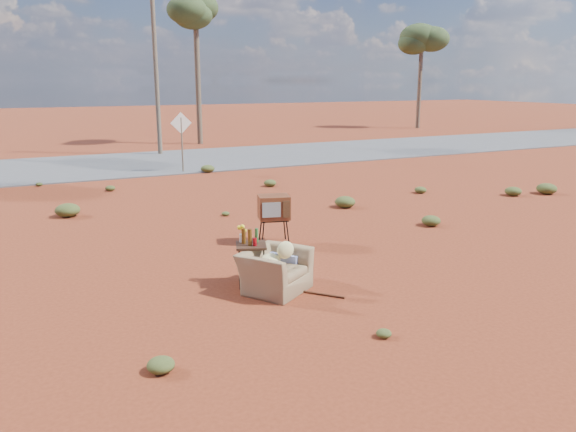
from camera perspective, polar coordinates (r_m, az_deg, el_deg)
name	(u,v)px	position (r m, az deg, el deg)	size (l,w,h in m)	color
ground	(293,279)	(9.62, 0.53, -6.39)	(140.00, 140.00, 0.00)	maroon
highway	(126,164)	(23.66, -16.11, 5.11)	(140.00, 7.00, 0.04)	#565659
armchair	(277,264)	(9.05, -1.16, -4.90)	(1.32, 1.30, 0.90)	olive
tv_unit	(274,208)	(11.51, -1.45, 0.83)	(0.74, 0.65, 1.01)	black
side_table	(249,242)	(9.17, -3.99, -2.69)	(0.62, 0.62, 0.98)	#321D12
rusty_bar	(303,291)	(9.02, 1.58, -7.67)	(0.04, 0.04, 1.37)	#512B15
road_sign	(181,131)	(20.91, -10.78, 8.45)	(0.78, 0.06, 2.19)	brown
eucalyptus_center	(196,17)	(30.62, -9.37, 19.30)	(3.20, 3.20, 7.60)	brown
eucalyptus_right	(422,41)	(41.42, 13.45, 16.90)	(3.20, 3.20, 7.10)	brown
utility_pole_center	(155,61)	(26.30, -13.32, 15.10)	(1.40, 0.20, 8.00)	brown
scrub_patch	(176,220)	(13.28, -11.29, -0.40)	(17.49, 8.07, 0.33)	#444C21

